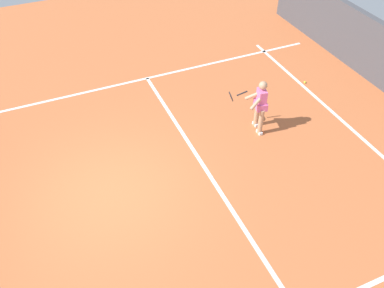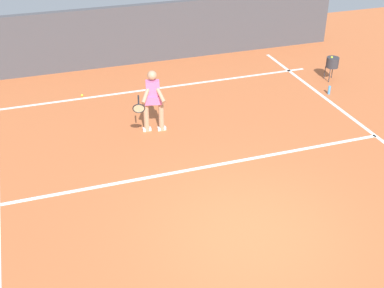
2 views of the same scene
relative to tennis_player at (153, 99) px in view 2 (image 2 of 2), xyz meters
The scene contains 8 objects.
ground_plane 4.39m from the tennis_player, 98.85° to the left, with size 23.87×23.87×0.00m, color #C66638.
court_back_wall 4.68m from the tennis_player, 98.14° to the right, with size 13.60×0.24×1.85m, color #47474C.
baseline_marking 2.65m from the tennis_player, 105.25° to the right, with size 9.60×0.10×0.01m, color white.
service_line_marking 2.21m from the tennis_player, 108.87° to the left, with size 8.60×0.10×0.01m, color white.
tennis_player is the anchor object (origin of this frame).
tennis_ball_near 3.03m from the tennis_player, 61.76° to the right, with size 0.07×0.07×0.07m, color #D1E533.
ball_hopper 5.96m from the tennis_player, 166.39° to the right, with size 0.36×0.36×0.74m.
water_bottle 5.28m from the tennis_player, behind, with size 0.07×0.07×0.24m, color #4C9EE5.
Camera 2 is at (3.25, 6.34, 5.94)m, focal length 47.57 mm.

